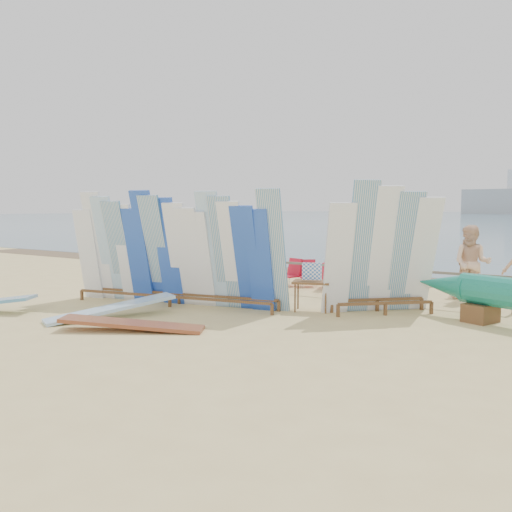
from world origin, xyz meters
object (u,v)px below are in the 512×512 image
Objects in this scene: beachgoer_11 at (202,245)px; beachgoer_3 at (241,253)px; beachgoer_extra_1 at (144,245)px; beachgoer_6 at (342,258)px; beachgoer_8 at (472,263)px; main_surfboard_rack at (174,254)px; vendor_table at (312,295)px; side_surfboard_rack at (382,254)px; beachgoer_5 at (375,256)px; flat_board_c at (132,331)px; beachgoer_1 at (228,251)px; beach_chair_left at (290,278)px; beach_chair_right at (308,279)px; beachgoer_7 at (466,260)px; flat_board_b at (111,318)px; stroller at (332,275)px.

beachgoer_11 is 1.00× the size of beachgoer_3.
beachgoer_extra_1 reaches higher than beachgoer_6.
main_surfboard_rack is at bearing -143.22° from beachgoer_8.
vendor_table is 6.21m from beachgoer_3.
beachgoer_5 is at bearing 70.35° from side_surfboard_rack.
flat_board_c is (-3.33, -4.22, -1.31)m from side_surfboard_rack.
flat_board_c is 8.45m from beachgoer_8.
beachgoer_1 is at bearing 102.41° from main_surfboard_rack.
beachgoer_1 is 4.25m from beachgoer_6.
main_surfboard_rack reaches higher than beachgoer_5.
beach_chair_left is 0.49× the size of beachgoer_1.
beach_chair_right is at bearing -55.12° from beachgoer_extra_1.
beachgoer_1 is at bearing -124.22° from beachgoer_7.
beachgoer_11 is at bearing 118.25° from beach_chair_right.
main_surfboard_rack is 5.05× the size of vendor_table.
beachgoer_extra_1 reaches higher than beachgoer_5.
main_surfboard_rack is 1.90× the size of side_surfboard_rack.
beachgoer_7 is (2.82, -0.72, 0.08)m from beachgoer_5.
beachgoer_11 is (-6.39, 2.95, 0.57)m from beach_chair_right.
beachgoer_7 is at bearing 179.49° from beachgoer_3.
main_surfboard_rack is 3.34× the size of beachgoer_1.
flat_board_b is 1.00× the size of flat_board_c.
beachgoer_11 is at bearing 39.96° from beachgoer_5.
beach_chair_right is 0.48× the size of beachgoer_6.
beachgoer_6 is at bearing 100.63° from beachgoer_5.
vendor_table is 10.35m from beachgoer_11.
beachgoer_3 is at bearing 108.72° from side_surfboard_rack.
beachgoer_5 reaches higher than beachgoer_3.
flat_board_b is 9.61m from beachgoer_extra_1.
beach_chair_left is at bearing -57.03° from beachgoer_extra_1.
beach_chair_right is 2.32m from beachgoer_5.
beach_chair_right is 0.41× the size of beachgoer_8.
vendor_table is 3.79m from beach_chair_right.
beachgoer_7 reaches higher than flat_board_c.
beachgoer_7 is (5.52, 7.35, 0.92)m from flat_board_b.
main_surfboard_rack is at bearing -79.74° from beachgoer_7.
beachgoer_6 reaches higher than beachgoer_11.
flat_board_c is 3.45× the size of beach_chair_right.
side_surfboard_rack is at bearing 155.34° from beachgoer_11.
flat_board_b is 7.58m from beachgoer_1.
beachgoer_7 is (4.29, 7.94, 0.92)m from flat_board_c.
beach_chair_left is 0.50× the size of beachgoer_6.
vendor_table reaches higher than beach_chair_left.
main_surfboard_rack reaches higher than beach_chair_left.
side_surfboard_rack is 3.59× the size of beach_chair_left.
beachgoer_11 is (-8.23, 6.25, 0.44)m from vendor_table.
stroller is at bearing 21.08° from beach_chair_left.
beachgoer_extra_1 reaches higher than beachgoer_1.
beachgoer_extra_1 is at bearing 159.06° from stroller.
beachgoer_8 is at bearing 27.22° from main_surfboard_rack.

